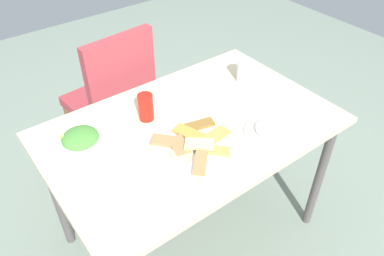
{
  "coord_description": "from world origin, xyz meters",
  "views": [
    {
      "loc": [
        -0.76,
        -1.01,
        1.76
      ],
      "look_at": [
        -0.03,
        -0.05,
        0.77
      ],
      "focal_mm": 35.56,
      "sensor_mm": 36.0,
      "label": 1
    }
  ],
  "objects_px": {
    "salad_plate_rice": "(80,139)",
    "soda_can": "(146,107)",
    "drinking_glass": "(245,71)",
    "spoon": "(275,87)",
    "dining_chair": "(114,95)",
    "salad_plate_greens": "(271,130)",
    "dining_table": "(191,140)",
    "pide_platter": "(193,144)",
    "fork": "(280,90)",
    "paper_napkin": "(277,89)"
  },
  "relations": [
    {
      "from": "salad_plate_rice",
      "to": "soda_can",
      "type": "relative_size",
      "value": 1.94
    },
    {
      "from": "drinking_glass",
      "to": "spoon",
      "type": "bearing_deg",
      "value": -60.91
    },
    {
      "from": "dining_chair",
      "to": "salad_plate_rice",
      "type": "height_order",
      "value": "dining_chair"
    },
    {
      "from": "salad_plate_greens",
      "to": "spoon",
      "type": "relative_size",
      "value": 1.26
    },
    {
      "from": "dining_table",
      "to": "soda_can",
      "type": "xyz_separation_m",
      "value": [
        -0.13,
        0.16,
        0.14
      ]
    },
    {
      "from": "dining_table",
      "to": "spoon",
      "type": "bearing_deg",
      "value": -1.23
    },
    {
      "from": "pide_platter",
      "to": "salad_plate_greens",
      "type": "height_order",
      "value": "salad_plate_greens"
    },
    {
      "from": "fork",
      "to": "drinking_glass",
      "type": "bearing_deg",
      "value": 112.25
    },
    {
      "from": "salad_plate_rice",
      "to": "paper_napkin",
      "type": "height_order",
      "value": "salad_plate_rice"
    },
    {
      "from": "dining_table",
      "to": "soda_can",
      "type": "distance_m",
      "value": 0.25
    },
    {
      "from": "pide_platter",
      "to": "fork",
      "type": "height_order",
      "value": "pide_platter"
    },
    {
      "from": "dining_table",
      "to": "fork",
      "type": "height_order",
      "value": "fork"
    },
    {
      "from": "spoon",
      "to": "paper_napkin",
      "type": "bearing_deg",
      "value": -89.0
    },
    {
      "from": "dining_table",
      "to": "salad_plate_greens",
      "type": "xyz_separation_m",
      "value": [
        0.23,
        -0.24,
        0.1
      ]
    },
    {
      "from": "fork",
      "to": "spoon",
      "type": "xyz_separation_m",
      "value": [
        0.0,
        0.04,
        0.0
      ]
    },
    {
      "from": "dining_chair",
      "to": "dining_table",
      "type": "bearing_deg",
      "value": -86.88
    },
    {
      "from": "salad_plate_greens",
      "to": "drinking_glass",
      "type": "xyz_separation_m",
      "value": [
        0.19,
        0.37,
        0.04
      ]
    },
    {
      "from": "salad_plate_greens",
      "to": "drinking_glass",
      "type": "relative_size",
      "value": 1.96
    },
    {
      "from": "salad_plate_rice",
      "to": "drinking_glass",
      "type": "distance_m",
      "value": 0.85
    },
    {
      "from": "salad_plate_greens",
      "to": "paper_napkin",
      "type": "height_order",
      "value": "salad_plate_greens"
    },
    {
      "from": "dining_table",
      "to": "paper_napkin",
      "type": "distance_m",
      "value": 0.51
    },
    {
      "from": "fork",
      "to": "pide_platter",
      "type": "bearing_deg",
      "value": -174.95
    },
    {
      "from": "pide_platter",
      "to": "soda_can",
      "type": "xyz_separation_m",
      "value": [
        -0.05,
        0.27,
        0.05
      ]
    },
    {
      "from": "dining_table",
      "to": "drinking_glass",
      "type": "xyz_separation_m",
      "value": [
        0.42,
        0.12,
        0.14
      ]
    },
    {
      "from": "dining_chair",
      "to": "spoon",
      "type": "xyz_separation_m",
      "value": [
        0.54,
        -0.69,
        0.2
      ]
    },
    {
      "from": "dining_table",
      "to": "paper_napkin",
      "type": "bearing_deg",
      "value": -3.29
    },
    {
      "from": "salad_plate_greens",
      "to": "fork",
      "type": "distance_m",
      "value": 0.33
    },
    {
      "from": "dining_chair",
      "to": "pide_platter",
      "type": "xyz_separation_m",
      "value": [
        -0.04,
        -0.79,
        0.21
      ]
    },
    {
      "from": "dining_chair",
      "to": "spoon",
      "type": "bearing_deg",
      "value": -51.97
    },
    {
      "from": "dining_chair",
      "to": "fork",
      "type": "distance_m",
      "value": 0.92
    },
    {
      "from": "salad_plate_rice",
      "to": "soda_can",
      "type": "distance_m",
      "value": 0.3
    },
    {
      "from": "salad_plate_greens",
      "to": "dining_chair",
      "type": "bearing_deg",
      "value": 106.37
    },
    {
      "from": "soda_can",
      "to": "fork",
      "type": "relative_size",
      "value": 0.71
    },
    {
      "from": "salad_plate_rice",
      "to": "paper_napkin",
      "type": "distance_m",
      "value": 0.95
    },
    {
      "from": "dining_chair",
      "to": "salad_plate_rice",
      "type": "distance_m",
      "value": 0.66
    },
    {
      "from": "dining_table",
      "to": "dining_chair",
      "type": "height_order",
      "value": "dining_chair"
    },
    {
      "from": "dining_chair",
      "to": "fork",
      "type": "xyz_separation_m",
      "value": [
        0.54,
        -0.72,
        0.2
      ]
    },
    {
      "from": "salad_plate_greens",
      "to": "paper_napkin",
      "type": "distance_m",
      "value": 0.34
    },
    {
      "from": "pide_platter",
      "to": "drinking_glass",
      "type": "distance_m",
      "value": 0.55
    },
    {
      "from": "dining_chair",
      "to": "drinking_glass",
      "type": "bearing_deg",
      "value": -50.05
    },
    {
      "from": "pide_platter",
      "to": "drinking_glass",
      "type": "relative_size",
      "value": 3.04
    },
    {
      "from": "salad_plate_rice",
      "to": "drinking_glass",
      "type": "height_order",
      "value": "drinking_glass"
    },
    {
      "from": "dining_chair",
      "to": "salad_plate_greens",
      "type": "bearing_deg",
      "value": -73.63
    },
    {
      "from": "pide_platter",
      "to": "soda_can",
      "type": "relative_size",
      "value": 2.83
    },
    {
      "from": "dining_table",
      "to": "fork",
      "type": "bearing_deg",
      "value": -5.35
    },
    {
      "from": "dining_table",
      "to": "pide_platter",
      "type": "distance_m",
      "value": 0.16
    },
    {
      "from": "fork",
      "to": "dining_chair",
      "type": "bearing_deg",
      "value": 125.12
    },
    {
      "from": "spoon",
      "to": "salad_plate_rice",
      "type": "bearing_deg",
      "value": 169.12
    },
    {
      "from": "dining_table",
      "to": "spoon",
      "type": "xyz_separation_m",
      "value": [
        0.5,
        -0.01,
        0.09
      ]
    },
    {
      "from": "salad_plate_greens",
      "to": "salad_plate_rice",
      "type": "height_order",
      "value": "same"
    }
  ]
}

